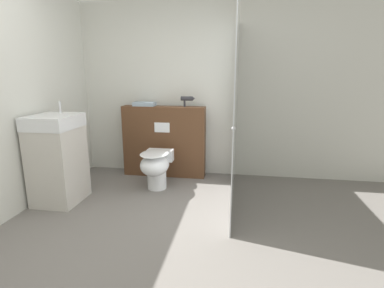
# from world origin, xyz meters

# --- Properties ---
(ground_plane) EXTENTS (12.00, 12.00, 0.00)m
(ground_plane) POSITION_xyz_m (0.00, 0.00, 0.00)
(ground_plane) COLOR slate
(wall_back) EXTENTS (8.00, 0.06, 2.50)m
(wall_back) POSITION_xyz_m (0.00, 2.32, 1.25)
(wall_back) COLOR silver
(wall_back) RESTS_ON ground_plane
(partition_panel) EXTENTS (1.21, 0.21, 1.03)m
(partition_panel) POSITION_xyz_m (-0.22, 2.10, 0.52)
(partition_panel) COLOR #51331E
(partition_panel) RESTS_ON ground_plane
(shower_glass) EXTENTS (0.04, 1.81, 2.15)m
(shower_glass) POSITION_xyz_m (0.82, 1.38, 1.08)
(shower_glass) COLOR silver
(shower_glass) RESTS_ON ground_plane
(toilet) EXTENTS (0.37, 0.58, 0.51)m
(toilet) POSITION_xyz_m (-0.19, 1.54, 0.31)
(toilet) COLOR white
(toilet) RESTS_ON ground_plane
(sink_vanity) EXTENTS (0.49, 0.56, 1.18)m
(sink_vanity) POSITION_xyz_m (-1.20, 0.99, 0.52)
(sink_vanity) COLOR beige
(sink_vanity) RESTS_ON ground_plane
(hair_drier) EXTENTS (0.20, 0.06, 0.15)m
(hair_drier) POSITION_xyz_m (0.13, 2.10, 1.14)
(hair_drier) COLOR #2D2D33
(hair_drier) RESTS_ON partition_panel
(folded_towel) EXTENTS (0.31, 0.18, 0.06)m
(folded_towel) POSITION_xyz_m (-0.50, 2.11, 1.06)
(folded_towel) COLOR #8C9EAD
(folded_towel) RESTS_ON partition_panel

